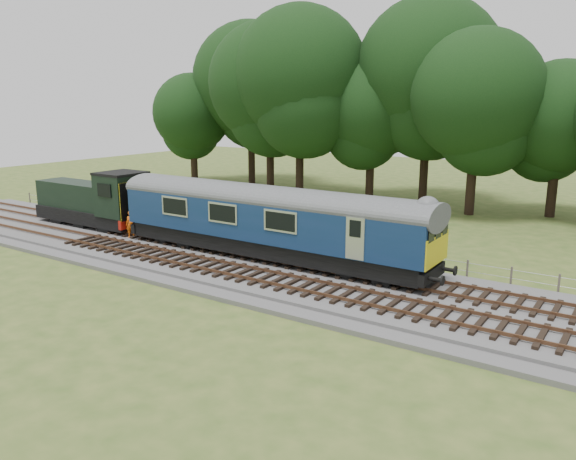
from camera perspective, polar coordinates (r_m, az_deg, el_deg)
The scene contains 9 objects.
ground at distance 25.68m, azimuth 6.14°, elevation -6.12°, with size 120.00×120.00×0.00m, color #3C5921.
ballast at distance 25.62m, azimuth 6.15°, elevation -5.75°, with size 70.00×7.00×0.35m, color #4C4C4F.
track_north at distance 26.74m, azimuth 7.57°, elevation -4.45°, with size 67.20×2.40×0.21m.
track_south at distance 24.21m, azimuth 4.39°, elevation -6.24°, with size 67.20×2.40×0.21m.
fence at distance 29.56m, azimuth 10.23°, elevation -3.68°, with size 64.00×0.12×1.00m, color #6B6054, non-canonical shape.
tree_line at distance 45.74m, azimuth 19.13°, elevation 1.70°, with size 70.00×8.00×18.00m, color black, non-canonical shape.
dmu_railcar at distance 28.96m, azimuth -2.11°, elevation 1.49°, with size 18.05×2.86×3.88m.
shunter_loco at distance 38.79m, azimuth -19.03°, elevation 2.77°, with size 8.91×2.60×3.38m.
worker at distance 34.88m, azimuth -15.67°, elevation 0.56°, with size 0.59×0.39×1.63m, color orange.
Camera 1 is at (11.17, -21.56, 8.36)m, focal length 35.00 mm.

